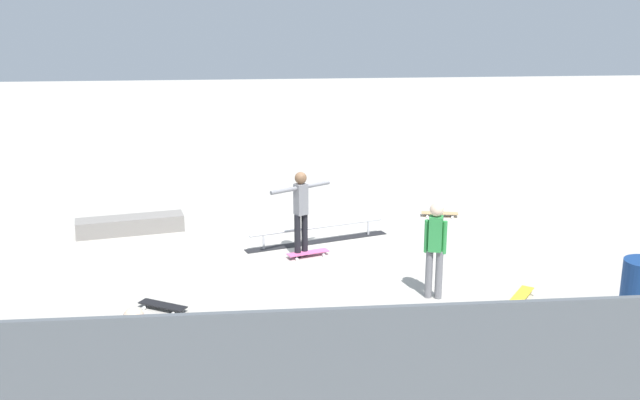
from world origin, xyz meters
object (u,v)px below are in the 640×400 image
grind_rail (318,235)px  loose_skateboard_black (163,305)px  skate_ledge (130,225)px  loose_skateboard_natural (440,213)px  bystander_green_shirt (435,245)px  skateboard_main (308,253)px  skater_main (301,208)px  loose_skateboard_yellow (521,295)px  bystander_white_shirt (138,369)px

grind_rail → loose_skateboard_black: size_ratio=3.66×
skate_ledge → loose_skateboard_natural: skate_ledge is taller
bystander_green_shirt → loose_skateboard_natural: (-1.25, -4.45, -0.82)m
skateboard_main → loose_skateboard_black: same height
grind_rail → skate_ledge: skate_ledge is taller
skate_ledge → skateboard_main: (-3.52, 1.78, -0.10)m
skater_main → skateboard_main: (-0.12, 0.04, -0.87)m
loose_skateboard_yellow → loose_skateboard_black: size_ratio=0.97×
grind_rail → skate_ledge: 3.89m
skater_main → bystander_white_shirt: bearing=-141.6°
skateboard_main → loose_skateboard_yellow: bearing=-55.1°
grind_rail → skateboard_main: bearing=54.6°
grind_rail → skate_ledge: size_ratio=1.35×
grind_rail → skate_ledge: bearing=-32.4°
bystander_green_shirt → skater_main: bearing=-28.9°
skater_main → skate_ledge: bearing=121.3°
loose_skateboard_yellow → bystander_green_shirt: bearing=117.2°
skate_ledge → loose_skateboard_natural: 6.64m
bystander_white_shirt → skateboard_main: bearing=-15.1°
bystander_green_shirt → loose_skateboard_yellow: size_ratio=2.07×
skateboard_main → grind_rail: bearing=53.7°
skater_main → loose_skateboard_black: 3.33m
skate_ledge → skater_main: 3.89m
skate_ledge → loose_skateboard_yellow: skate_ledge is taller
skate_ledge → loose_skateboard_natural: (-6.62, -0.53, -0.10)m
loose_skateboard_yellow → loose_skateboard_black: bearing=124.5°
skateboard_main → loose_skateboard_natural: bearing=17.6°
skateboard_main → bystander_green_shirt: size_ratio=0.52×
bystander_white_shirt → skater_main: bearing=-13.9°
skateboard_main → bystander_white_shirt: (2.26, 5.82, 0.84)m
skater_main → loose_skateboard_natural: bearing=3.6°
skate_ledge → loose_skateboard_natural: bearing=-175.4°
grind_rail → skater_main: 1.18m
loose_skateboard_natural → skateboard_main: bearing=-131.4°
skater_main → loose_skateboard_yellow: size_ratio=2.11×
loose_skateboard_yellow → loose_skateboard_natural: size_ratio=0.93×
grind_rail → loose_skateboard_black: (2.69, 3.03, -0.07)m
skater_main → skateboard_main: 0.88m
skate_ledge → bystander_green_shirt: bystander_green_shirt is taller
bystander_white_shirt → loose_skateboard_natural: (-5.36, -8.13, -0.84)m
grind_rail → skater_main: (0.38, 0.78, 0.80)m
grind_rail → loose_skateboard_black: 4.05m
grind_rail → skateboard_main: size_ratio=3.53×
skateboard_main → loose_skateboard_yellow: same height
grind_rail → bystander_green_shirt: size_ratio=1.83×
bystander_white_shirt → loose_skateboard_natural: bearing=-27.3°
grind_rail → loose_skateboard_black: grind_rail is taller
skater_main → loose_skateboard_natural: 4.04m
bystander_white_shirt → loose_skateboard_yellow: size_ratio=2.10×
loose_skateboard_yellow → bystander_white_shirt: bearing=158.2°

